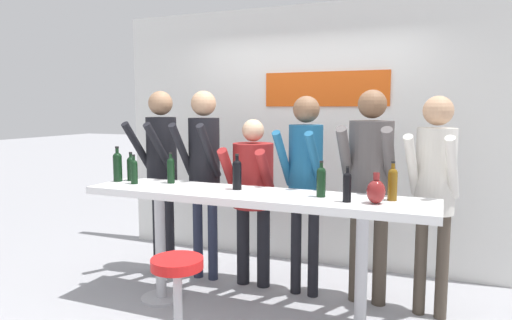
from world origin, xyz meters
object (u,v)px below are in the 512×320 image
bar_stool (178,292)px  decorative_vase (376,191)px  person_far_left (161,158)px  person_left (204,161)px  wine_bottle_3 (134,171)px  person_center_left (253,185)px  wine_bottle_6 (171,169)px  wine_bottle_1 (118,165)px  person_center (305,171)px  wine_bottle_0 (131,167)px  wine_bottle_4 (237,173)px  wine_bottle_2 (347,186)px  wine_bottle_5 (321,180)px  tasting_table (252,210)px  person_right (435,179)px  wine_bottle_7 (393,183)px  person_center_right (370,172)px

bar_stool → decorative_vase: 1.52m
person_far_left → person_left: person_far_left is taller
wine_bottle_3 → decorative_vase: 2.08m
person_center_left → wine_bottle_6: 0.77m
wine_bottle_1 → person_center_left: bearing=27.3°
person_far_left → person_center: person_far_left is taller
person_far_left → wine_bottle_0: bearing=-82.1°
wine_bottle_4 → decorative_vase: 1.14m
bar_stool → decorative_vase: decorative_vase is taller
wine_bottle_2 → wine_bottle_4: 0.94m
person_center → wine_bottle_5: (0.28, -0.54, 0.01)m
wine_bottle_5 → decorative_vase: 0.43m
wine_bottle_2 → tasting_table: bearing=174.6°
person_center → wine_bottle_1: person_center is taller
wine_bottle_3 → wine_bottle_6: (0.28, 0.16, 0.01)m
tasting_table → person_center: (0.27, 0.58, 0.26)m
person_right → wine_bottle_2: (-0.57, -0.63, 0.01)m
person_far_left → wine_bottle_7: 2.35m
bar_stool → decorative_vase: (1.18, 0.71, 0.65)m
wine_bottle_7 → wine_bottle_0: bearing=179.6°
bar_stool → person_center_right: (1.04, 1.38, 0.69)m
wine_bottle_3 → wine_bottle_7: size_ratio=0.91×
person_center → wine_bottle_7: (0.79, -0.47, 0.02)m
person_far_left → wine_bottle_1: size_ratio=5.81×
wine_bottle_3 → wine_bottle_6: size_ratio=0.94×
person_left → person_center: (1.02, -0.01, -0.04)m
person_center_left → wine_bottle_1: bearing=-153.4°
person_far_left → wine_bottle_7: (2.30, -0.48, -0.03)m
tasting_table → person_left: size_ratio=1.52×
person_right → wine_bottle_0: size_ratio=6.76×
wine_bottle_4 → wine_bottle_7: bearing=1.2°
wine_bottle_4 → wine_bottle_6: 0.68m
person_far_left → wine_bottle_2: 2.11m
person_far_left → person_center: (1.51, -0.01, -0.04)m
person_far_left → wine_bottle_2: (2.01, -0.66, -0.04)m
person_right → wine_bottle_6: bearing=-160.1°
person_center_left → wine_bottle_0: (-1.01, -0.49, 0.17)m
wine_bottle_2 → wine_bottle_6: 1.62m
wine_bottle_6 → wine_bottle_5: bearing=-4.2°
wine_bottle_2 → wine_bottle_5: bearing=152.8°
bar_stool → person_left: (-0.53, 1.35, 0.72)m
wine_bottle_4 → wine_bottle_7: (1.22, 0.03, -0.00)m
person_center_left → person_center_right: bearing=-0.0°
wine_bottle_0 → person_center_left: bearing=25.9°
person_center_left → wine_bottle_6: size_ratio=5.76×
person_center_left → wine_bottle_1: (-1.09, -0.57, 0.20)m
wine_bottle_5 → wine_bottle_7: bearing=7.5°
wine_bottle_1 → decorative_vase: bearing=-2.4°
tasting_table → wine_bottle_1: wine_bottle_1 is taller
wine_bottle_3 → person_far_left: bearing=101.8°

